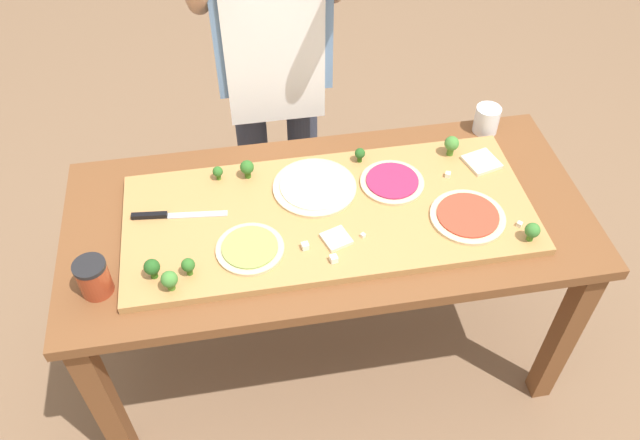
{
  "coord_description": "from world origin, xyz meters",
  "views": [
    {
      "loc": [
        -0.26,
        -1.39,
        2.25
      ],
      "look_at": [
        -0.04,
        -0.05,
        0.81
      ],
      "focal_mm": 36.17,
      "sensor_mm": 36.0,
      "label": 1
    }
  ],
  "objects": [
    {
      "name": "ground_plane",
      "position": [
        0.0,
        0.0,
        0.0
      ],
      "size": [
        8.0,
        8.0,
        0.0
      ],
      "primitive_type": "plane",
      "color": "brown"
    },
    {
      "name": "prep_table",
      "position": [
        0.0,
        0.0,
        0.67
      ],
      "size": [
        1.66,
        0.76,
        0.78
      ],
      "color": "brown",
      "rests_on": "ground"
    },
    {
      "name": "cutting_board",
      "position": [
        0.0,
        -0.02,
        0.8
      ],
      "size": [
        1.27,
        0.54,
        0.03
      ],
      "primitive_type": "cube",
      "color": "#B27F47",
      "rests_on": "prep_table"
    },
    {
      "name": "chefs_knife",
      "position": [
        -0.5,
        0.05,
        0.82
      ],
      "size": [
        0.29,
        0.05,
        0.02
      ],
      "color": "#B7BABF",
      "rests_on": "cutting_board"
    },
    {
      "name": "pizza_whole_white_garlic",
      "position": [
        -0.03,
        0.09,
        0.82
      ],
      "size": [
        0.27,
        0.27,
        0.02
      ],
      "color": "beige",
      "rests_on": "cutting_board"
    },
    {
      "name": "pizza_whole_beet_magenta",
      "position": [
        0.22,
        0.07,
        0.82
      ],
      "size": [
        0.21,
        0.21,
        0.02
      ],
      "color": "beige",
      "rests_on": "cutting_board"
    },
    {
      "name": "pizza_whole_pesto_green",
      "position": [
        -0.26,
        -0.13,
        0.82
      ],
      "size": [
        0.2,
        0.2,
        0.02
      ],
      "color": "beige",
      "rests_on": "cutting_board"
    },
    {
      "name": "pizza_whole_tomato_red",
      "position": [
        0.42,
        -0.12,
        0.82
      ],
      "size": [
        0.23,
        0.23,
        0.02
      ],
      "color": "beige",
      "rests_on": "cutting_board"
    },
    {
      "name": "pizza_slice_far_right",
      "position": [
        0.54,
        0.12,
        0.82
      ],
      "size": [
        0.13,
        0.13,
        0.01
      ],
      "primitive_type": "cube",
      "rotation": [
        0.0,
        0.0,
        0.27
      ],
      "color": "beige",
      "rests_on": "cutting_board"
    },
    {
      "name": "pizza_slice_far_left",
      "position": [
        0.0,
        -0.14,
        0.82
      ],
      "size": [
        0.1,
        0.1,
        0.01
      ],
      "primitive_type": "cube",
      "rotation": [
        0.0,
        0.0,
        0.33
      ],
      "color": "beige",
      "rests_on": "cutting_board"
    },
    {
      "name": "broccoli_floret_center_left",
      "position": [
        -0.23,
        0.18,
        0.85
      ],
      "size": [
        0.05,
        0.05,
        0.07
      ],
      "color": "#366618",
      "rests_on": "cutting_board"
    },
    {
      "name": "broccoli_floret_front_right",
      "position": [
        -0.49,
        -0.24,
        0.85
      ],
      "size": [
        0.05,
        0.05,
        0.07
      ],
      "color": "#487A23",
      "rests_on": "cutting_board"
    },
    {
      "name": "broccoli_floret_front_mid",
      "position": [
        -0.54,
        -0.19,
        0.85
      ],
      "size": [
        0.05,
        0.05,
        0.07
      ],
      "color": "#2C5915",
      "rests_on": "cutting_board"
    },
    {
      "name": "broccoli_floret_center_right",
      "position": [
        -0.44,
        -0.19,
        0.85
      ],
      "size": [
        0.04,
        0.04,
        0.06
      ],
      "color": "#366618",
      "rests_on": "cutting_board"
    },
    {
      "name": "broccoli_floret_front_left",
      "position": [
        0.14,
        0.2,
        0.84
      ],
      "size": [
        0.04,
        0.04,
        0.05
      ],
      "color": "#2C5915",
      "rests_on": "cutting_board"
    },
    {
      "name": "broccoli_floret_back_left",
      "position": [
        -0.33,
        0.19,
        0.84
      ],
      "size": [
        0.03,
        0.03,
        0.05
      ],
      "color": "#366618",
      "rests_on": "cutting_board"
    },
    {
      "name": "broccoli_floret_back_mid",
      "position": [
        0.57,
        -0.23,
        0.85
      ],
      "size": [
        0.05,
        0.05,
        0.06
      ],
      "color": "#3F7220",
      "rests_on": "cutting_board"
    },
    {
      "name": "broccoli_floret_back_right",
      "position": [
        0.45,
        0.18,
        0.85
      ],
      "size": [
        0.05,
        0.05,
        0.07
      ],
      "color": "#487A23",
      "rests_on": "cutting_board"
    },
    {
      "name": "cheese_crumble_a",
      "position": [
        0.08,
        -0.14,
        0.82
      ],
      "size": [
        0.02,
        0.02,
        0.01
      ],
      "primitive_type": "cube",
      "rotation": [
        0.0,
        0.0,
        0.6
      ],
      "color": "white",
      "rests_on": "cutting_board"
    },
    {
      "name": "cheese_crumble_b",
      "position": [
        0.41,
        0.07,
        0.82
      ],
      "size": [
        0.02,
        0.02,
        0.02
      ],
      "primitive_type": "cube",
      "rotation": [
        0.0,
        0.0,
        1.15
      ],
      "color": "white",
      "rests_on": "cutting_board"
    },
    {
      "name": "cheese_crumble_c",
      "position": [
        -0.1,
        -0.15,
        0.82
      ],
      "size": [
        0.02,
        0.02,
        0.02
      ],
      "primitive_type": "cube",
      "rotation": [
        0.0,
        0.0,
        0.14
      ],
      "color": "white",
      "rests_on": "cutting_board"
    },
    {
      "name": "cheese_crumble_d",
      "position": [
        -0.02,
        -0.22,
        0.82
      ],
      "size": [
        0.02,
        0.02,
        0.02
      ],
      "primitive_type": "cube",
      "rotation": [
        0.0,
        0.0,
        0.19
      ],
      "color": "white",
      "rests_on": "cutting_board"
    },
    {
      "name": "cheese_crumble_e",
      "position": [
        0.56,
        -0.18,
        0.82
      ],
      "size": [
        0.02,
        0.02,
        0.01
      ],
      "primitive_type": "cube",
      "rotation": [
        0.0,
        0.0,
        0.78
      ],
      "color": "silver",
      "rests_on": "cutting_board"
    },
    {
      "name": "flour_cup",
      "position": [
        0.63,
        0.31,
        0.83
      ],
      "size": [
        0.09,
        0.09,
        0.1
      ],
      "color": "white",
      "rests_on": "prep_table"
    },
    {
      "name": "sauce_jar",
      "position": [
        -0.7,
        -0.19,
        0.84
      ],
      "size": [
        0.09,
        0.09,
        0.11
      ],
      "color": "#99381E",
      "rests_on": "prep_table"
    },
    {
      "name": "cook_center",
      "position": [
        -0.09,
        0.59,
        1.0
      ],
      "size": [
        0.54,
        0.39,
        1.67
      ],
      "color": "#333847",
      "rests_on": "ground"
    }
  ]
}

